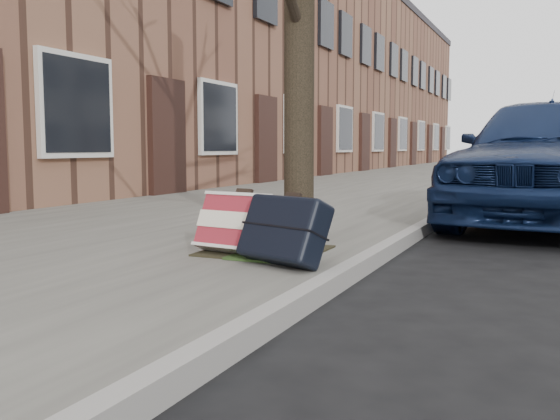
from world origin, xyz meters
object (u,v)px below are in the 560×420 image
at_px(suitcase_red, 237,224).
at_px(car_near_front, 552,158).
at_px(suitcase_navy, 284,229).
at_px(car_near_mid, 555,157).

xyz_separation_m(suitcase_red, car_near_front, (2.10, 4.06, 0.44)).
height_order(suitcase_red, car_near_front, car_near_front).
distance_m(suitcase_navy, car_near_mid, 15.49).
distance_m(suitcase_red, suitcase_navy, 0.54).
xyz_separation_m(suitcase_red, car_near_mid, (2.08, 15.17, 0.30)).
height_order(suitcase_red, car_near_mid, car_near_mid).
bearing_deg(suitcase_red, car_near_mid, 91.26).
relative_size(suitcase_navy, car_near_front, 0.14).
relative_size(suitcase_red, suitcase_navy, 0.95).
xyz_separation_m(suitcase_red, suitcase_navy, (0.49, -0.24, 0.02)).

